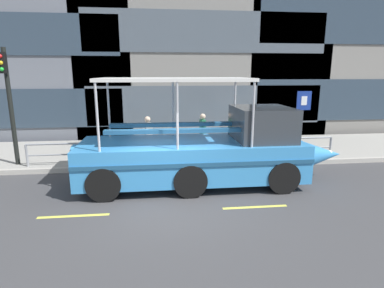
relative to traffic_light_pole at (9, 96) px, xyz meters
The scene contains 11 objects.
ground_plane 7.24m from the traffic_light_pole, 34.09° to the right, with size 120.00×120.00×0.00m, color #3D3D3F.
sidewalk 6.43m from the traffic_light_pole, 18.49° to the left, with size 32.00×4.80×0.18m, color #99968E.
curb_edge 6.19m from the traffic_light_pole, ahead, with size 32.00×0.18×0.18m, color #B2ADA3.
lane_centreline 7.60m from the traffic_light_pole, 38.46° to the right, with size 25.80×0.12×0.01m.
curb_guardrail 6.78m from the traffic_light_pole, ahead, with size 12.03×0.09×0.87m.
traffic_light_pole is the anchor object (origin of this frame).
parking_sign 11.31m from the traffic_light_pole, ahead, with size 0.60×0.12×2.69m.
duck_tour_boat 7.53m from the traffic_light_pole, 18.84° to the right, with size 8.85×2.51×3.44m.
pedestrian_near_bow 10.73m from the traffic_light_pole, ahead, with size 0.24×0.50×1.75m.
pedestrian_mid_left 7.49m from the traffic_light_pole, ahead, with size 0.24×0.49×1.73m.
pedestrian_mid_right 5.20m from the traffic_light_pole, ahead, with size 0.39×0.37×1.73m.
Camera 1 is at (-0.22, -8.30, 3.58)m, focal length 29.06 mm.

